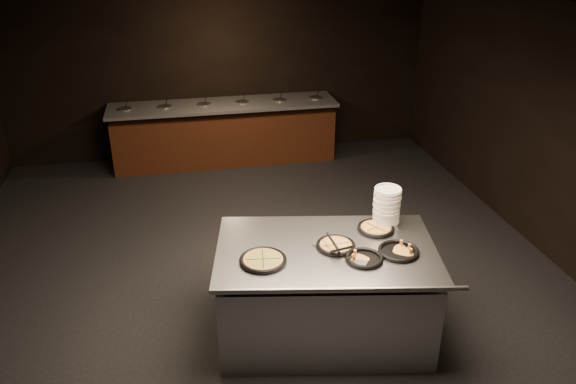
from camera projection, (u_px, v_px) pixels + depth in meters
name	position (u px, v px, depth m)	size (l,w,h in m)	color
room	(256.00, 161.00, 5.78)	(7.02, 8.02, 2.92)	black
salad_bar	(225.00, 137.00, 9.36)	(3.70, 0.83, 1.18)	#502413
serving_counter	(325.00, 294.00, 5.36)	(2.21, 1.64, 0.97)	silver
plate_stack	(387.00, 206.00, 5.48)	(0.26, 0.26, 0.38)	white
pan_veggie_whole	(263.00, 260.00, 4.93)	(0.42, 0.42, 0.04)	black
pan_cheese_whole	(336.00, 245.00, 5.15)	(0.36, 0.36, 0.04)	black
pan_cheese_slices_a	(376.00, 228.00, 5.44)	(0.36, 0.36, 0.04)	black
pan_cheese_slices_b	(364.00, 258.00, 4.96)	(0.34, 0.34, 0.04)	black
pan_veggie_slices	(398.00, 251.00, 5.06)	(0.37, 0.37, 0.04)	black
server_left	(330.00, 243.00, 5.07)	(0.21, 0.31, 0.17)	silver
server_right	(346.00, 253.00, 4.91)	(0.30, 0.27, 0.18)	silver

